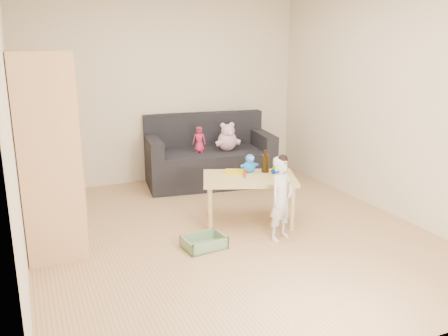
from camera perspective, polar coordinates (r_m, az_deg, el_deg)
name	(u,v)px	position (r m, az deg, el deg)	size (l,w,h in m)	color
room	(229,112)	(4.77, 0.64, 6.77)	(4.50, 4.50, 4.50)	tan
wardrobe	(47,152)	(4.89, -20.54, 1.87)	(0.53, 1.06, 1.91)	#E9AE80
sofa	(210,167)	(6.75, -1.75, 0.13)	(1.75, 0.87, 0.49)	black
play_table	(249,199)	(5.33, 3.03, -3.79)	(1.01, 0.64, 0.53)	tan
storage_bin	(204,242)	(4.75, -2.43, -8.89)	(0.40, 0.30, 0.12)	#678963
toddler	(281,200)	(4.86, 6.92, -3.83)	(0.31, 0.21, 0.85)	silver
pink_bear	(227,139)	(6.63, 0.39, 3.54)	(0.29, 0.25, 0.33)	#D49CB7
doll	(199,140)	(6.53, -3.01, 3.42)	(0.18, 0.12, 0.35)	#B7224D
ring_stacker	(279,168)	(5.33, 6.63, 0.02)	(0.18, 0.18, 0.20)	#E9FF0D
brown_bottle	(265,163)	(5.41, 4.99, 0.62)	(0.09, 0.09, 0.26)	black
blue_plush	(250,163)	(5.40, 3.09, 0.62)	(0.18, 0.14, 0.21)	#1B7BFA
wooden_figure	(245,173)	(5.19, 2.49, -0.58)	(0.04, 0.04, 0.11)	brown
yellow_book	(235,172)	(5.39, 1.34, -0.48)	(0.22, 0.22, 0.02)	gold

